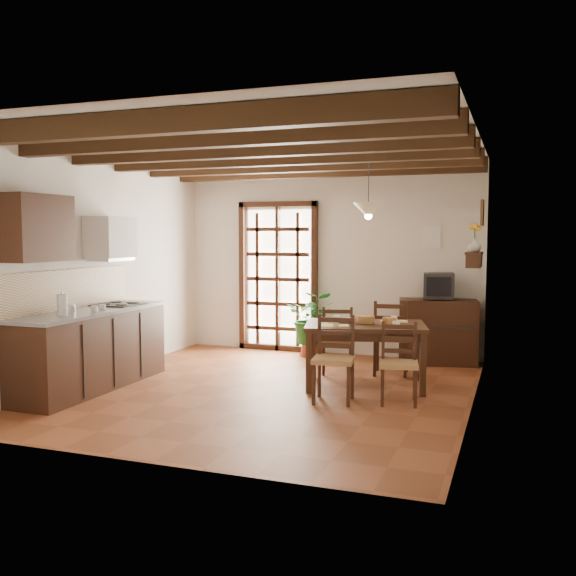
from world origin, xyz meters
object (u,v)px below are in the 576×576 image
at_px(crt_tv, 439,286).
at_px(pendant_lamp, 368,209).
at_px(chair_far_right, 391,351).
at_px(chair_near_left, 334,375).
at_px(kitchen_counter, 92,348).
at_px(chair_far_left, 337,352).
at_px(sideboard, 438,332).
at_px(dining_table, 365,332).
at_px(potted_plant, 312,317).
at_px(chair_near_right, 399,378).

distance_m(crt_tv, pendant_lamp, 1.96).
xyz_separation_m(chair_far_right, pendant_lamp, (-0.16, -0.66, 1.78)).
height_order(chair_near_left, pendant_lamp, pendant_lamp).
xyz_separation_m(kitchen_counter, chair_far_right, (3.12, 1.91, -0.17)).
height_order(kitchen_counter, chair_near_left, kitchen_counter).
xyz_separation_m(kitchen_counter, crt_tv, (3.60, 2.82, 0.61)).
height_order(chair_far_left, sideboard, sideboard).
xyz_separation_m(dining_table, chair_far_right, (0.16, 0.76, -0.35)).
height_order(chair_far_right, sideboard, chair_far_right).
bearing_deg(dining_table, kitchen_counter, -172.61).
bearing_deg(chair_near_left, kitchen_counter, -179.46).
bearing_deg(chair_near_left, sideboard, 64.48).
bearing_deg(potted_plant, chair_far_right, -32.31).
distance_m(chair_far_left, crt_tv, 1.76).
height_order(kitchen_counter, potted_plant, potted_plant).
height_order(dining_table, sideboard, sideboard).
bearing_deg(pendant_lamp, chair_far_left, 135.07).
height_order(crt_tv, pendant_lamp, pendant_lamp).
bearing_deg(potted_plant, chair_near_right, -52.86).
bearing_deg(pendant_lamp, potted_plant, 127.80).
bearing_deg(chair_near_right, sideboard, 75.95).
distance_m(dining_table, chair_far_left, 0.87).
bearing_deg(dining_table, crt_tv, 55.22).
bearing_deg(chair_near_left, pendant_lamp, 71.94).
distance_m(chair_far_right, crt_tv, 1.29).
distance_m(kitchen_counter, chair_near_right, 3.51).
bearing_deg(potted_plant, crt_tv, 1.97).
bearing_deg(chair_far_right, pendant_lamp, 69.62).
distance_m(chair_near_left, chair_near_right, 0.69).
distance_m(chair_far_right, sideboard, 1.04).
relative_size(dining_table, crt_tv, 3.42).
xyz_separation_m(crt_tv, potted_plant, (-1.81, -0.06, -0.51)).
height_order(chair_near_right, sideboard, sideboard).
bearing_deg(kitchen_counter, dining_table, 21.25).
distance_m(chair_near_right, chair_far_right, 1.41).
bearing_deg(chair_far_left, chair_near_right, 113.93).
height_order(chair_near_right, chair_far_right, chair_far_right).
relative_size(chair_far_right, potted_plant, 0.47).
xyz_separation_m(kitchen_counter, sideboard, (3.60, 2.83, -0.03)).
bearing_deg(sideboard, chair_near_left, -118.56).
height_order(dining_table, chair_far_right, chair_far_right).
distance_m(potted_plant, pendant_lamp, 2.43).
distance_m(chair_far_left, sideboard, 1.57).
relative_size(dining_table, chair_near_left, 1.68).
relative_size(kitchen_counter, chair_near_left, 2.45).
bearing_deg(chair_far_right, potted_plant, -38.85).
height_order(sideboard, potted_plant, potted_plant).
bearing_deg(kitchen_counter, sideboard, 38.15).
relative_size(chair_near_right, chair_far_right, 0.89).
xyz_separation_m(chair_near_left, sideboard, (0.80, 2.44, 0.16)).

